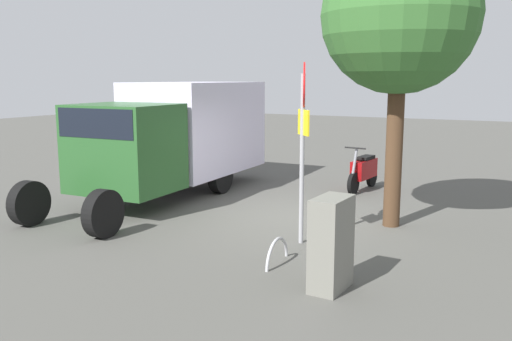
# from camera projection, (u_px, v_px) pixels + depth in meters

# --- Properties ---
(ground_plane) EXTENTS (60.00, 60.00, 0.00)m
(ground_plane) POSITION_uv_depth(u_px,v_px,m) (289.00, 216.00, 11.49)
(ground_plane) COLOR #4D4C47
(box_truck_near) EXTENTS (7.17, 2.35, 2.80)m
(box_truck_near) POSITION_uv_depth(u_px,v_px,m) (176.00, 132.00, 13.47)
(box_truck_near) COLOR black
(box_truck_near) RESTS_ON ground
(motorcycle) EXTENTS (1.81, 0.55, 1.20)m
(motorcycle) POSITION_uv_depth(u_px,v_px,m) (364.00, 171.00, 14.10)
(motorcycle) COLOR black
(motorcycle) RESTS_ON ground
(stop_sign) EXTENTS (0.71, 0.33, 3.17)m
(stop_sign) POSITION_uv_depth(u_px,v_px,m) (303.00, 125.00, 9.29)
(stop_sign) COLOR #9E9EA3
(stop_sign) RESTS_ON ground
(street_tree) EXTENTS (2.97, 2.97, 5.56)m
(street_tree) POSITION_uv_depth(u_px,v_px,m) (400.00, 16.00, 10.09)
(street_tree) COLOR #47301E
(street_tree) RESTS_ON ground
(utility_cabinet) EXTENTS (0.74, 0.45, 1.31)m
(utility_cabinet) POSITION_uv_depth(u_px,v_px,m) (331.00, 244.00, 7.43)
(utility_cabinet) COLOR slate
(utility_cabinet) RESTS_ON ground
(bike_rack_hoop) EXTENTS (0.85, 0.08, 0.85)m
(bike_rack_hoop) POSITION_uv_depth(u_px,v_px,m) (277.00, 263.00, 8.57)
(bike_rack_hoop) COLOR #B7B7BC
(bike_rack_hoop) RESTS_ON ground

